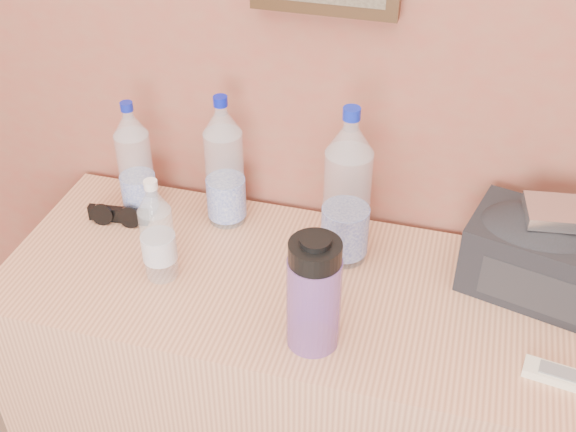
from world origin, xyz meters
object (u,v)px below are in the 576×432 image
object	(u,v)px
foil_packet	(557,212)
toiletry_bag	(535,252)
pet_large_a	(135,166)
pet_large_c	(347,195)
ac_remote	(561,376)
pet_large_b	(225,168)
sunglasses	(119,215)
nalgene_bottle	(314,293)
dresser	(289,400)
pet_small	(157,235)

from	to	relation	value
foil_packet	toiletry_bag	bearing A→B (deg)	-165.65
pet_large_a	pet_large_c	size ratio (longest dim) A/B	0.79
ac_remote	foil_packet	world-z (taller)	foil_packet
pet_large_b	ac_remote	size ratio (longest dim) A/B	2.39
pet_large_a	ac_remote	distance (m)	1.01
sunglasses	foil_packet	distance (m)	0.97
ac_remote	nalgene_bottle	bearing A→B (deg)	-168.55
toiletry_bag	dresser	bearing A→B (deg)	-151.61
pet_large_a	dresser	bearing A→B (deg)	-19.92
pet_large_a	foil_packet	distance (m)	0.92
ac_remote	sunglasses	bearing A→B (deg)	175.68
pet_large_b	sunglasses	bearing A→B (deg)	-162.16
dresser	foil_packet	size ratio (longest dim) A/B	10.21
pet_large_b	pet_small	world-z (taller)	pet_large_b
sunglasses	ac_remote	size ratio (longest dim) A/B	1.07
pet_large_a	pet_small	world-z (taller)	pet_large_a
pet_small	ac_remote	size ratio (longest dim) A/B	1.79
nalgene_bottle	foil_packet	distance (m)	0.51
pet_small	sunglasses	xyz separation A→B (m)	(-0.18, 0.15, -0.09)
foil_packet	pet_large_a	bearing A→B (deg)	178.80
pet_small	ac_remote	world-z (taller)	pet_small
pet_large_a	nalgene_bottle	distance (m)	0.58
ac_remote	pet_small	bearing A→B (deg)	-176.94
dresser	pet_large_b	size ratio (longest dim) A/B	3.87
nalgene_bottle	pet_small	bearing A→B (deg)	164.27
pet_large_b	sunglasses	size ratio (longest dim) A/B	2.23
dresser	pet_large_b	world-z (taller)	pet_large_b
pet_large_a	nalgene_bottle	bearing A→B (deg)	-31.06
pet_large_b	toiletry_bag	xyz separation A→B (m)	(0.69, -0.05, -0.05)
pet_large_a	sunglasses	distance (m)	0.13
pet_large_a	ac_remote	xyz separation A→B (m)	(0.96, -0.28, -0.12)
dresser	pet_large_a	distance (m)	0.68
pet_large_c	foil_packet	size ratio (longest dim) A/B	3.01
pet_large_b	sunglasses	distance (m)	0.28
nalgene_bottle	toiletry_bag	xyz separation A→B (m)	(0.40, 0.28, -0.03)
pet_large_b	pet_large_c	distance (m)	0.30
pet_small	ac_remote	distance (m)	0.83
dresser	sunglasses	xyz separation A→B (m)	(-0.45, 0.10, 0.41)
dresser	pet_large_c	size ratio (longest dim) A/B	3.39
dresser	pet_small	bearing A→B (deg)	-169.26
pet_large_b	ac_remote	bearing A→B (deg)	-21.95
nalgene_bottle	toiletry_bag	size ratio (longest dim) A/B	0.95
pet_small	pet_large_b	bearing A→B (deg)	73.14
pet_large_c	nalgene_bottle	distance (m)	0.27
pet_large_c	toiletry_bag	bearing A→B (deg)	1.13
pet_large_b	pet_large_c	world-z (taller)	pet_large_c
pet_large_b	pet_large_c	bearing A→B (deg)	-11.39
pet_small	foil_packet	xyz separation A→B (m)	(0.78, 0.18, 0.08)
sunglasses	nalgene_bottle	bearing A→B (deg)	-31.14
sunglasses	toiletry_bag	size ratio (longest dim) A/B	0.55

